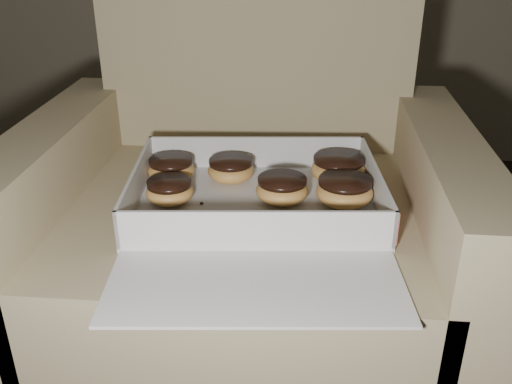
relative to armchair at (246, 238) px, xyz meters
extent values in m
cube|color=#897D57|center=(0.00, -0.04, -0.08)|extent=(0.68, 0.68, 0.40)
cube|color=#897D57|center=(0.00, 0.27, 0.36)|extent=(0.68, 0.13, 0.49)
cube|color=#897D57|center=(-0.37, -0.04, -0.01)|extent=(0.11, 0.68, 0.53)
cube|color=#897D57|center=(0.37, -0.04, -0.01)|extent=(0.11, 0.68, 0.53)
cube|color=silver|center=(0.03, -0.08, 0.12)|extent=(0.47, 0.37, 0.01)
cube|color=silver|center=(0.01, 0.08, 0.16)|extent=(0.44, 0.05, 0.07)
cube|color=silver|center=(0.04, -0.24, 0.16)|extent=(0.44, 0.05, 0.07)
cube|color=silver|center=(-0.19, -0.10, 0.16)|extent=(0.04, 0.33, 0.07)
cube|color=silver|center=(0.24, -0.06, 0.16)|extent=(0.04, 0.33, 0.07)
cube|color=#D45557|center=(0.25, -0.06, 0.16)|extent=(0.03, 0.32, 0.06)
cube|color=silver|center=(0.05, -0.33, 0.12)|extent=(0.45, 0.23, 0.01)
ellipsoid|color=#D8954B|center=(-0.15, 0.00, 0.15)|extent=(0.09, 0.09, 0.04)
cylinder|color=black|center=(-0.15, 0.00, 0.17)|extent=(0.09, 0.09, 0.01)
ellipsoid|color=#D8954B|center=(-0.03, 0.01, 0.15)|extent=(0.09, 0.09, 0.04)
cylinder|color=black|center=(-0.03, 0.01, 0.17)|extent=(0.09, 0.09, 0.01)
ellipsoid|color=#D8954B|center=(0.18, 0.02, 0.15)|extent=(0.11, 0.11, 0.05)
cylinder|color=black|center=(0.18, 0.02, 0.17)|extent=(0.10, 0.10, 0.01)
ellipsoid|color=#D8954B|center=(0.07, -0.07, 0.15)|extent=(0.10, 0.10, 0.05)
cylinder|color=black|center=(0.07, -0.07, 0.17)|extent=(0.09, 0.09, 0.01)
ellipsoid|color=#D8954B|center=(0.19, -0.07, 0.15)|extent=(0.10, 0.10, 0.05)
cylinder|color=black|center=(0.19, -0.07, 0.17)|extent=(0.10, 0.10, 0.01)
ellipsoid|color=#D8954B|center=(-0.13, -0.09, 0.15)|extent=(0.09, 0.09, 0.04)
cylinder|color=black|center=(-0.13, -0.09, 0.17)|extent=(0.08, 0.08, 0.01)
ellipsoid|color=black|center=(-0.17, -0.19, 0.13)|extent=(0.01, 0.01, 0.00)
ellipsoid|color=black|center=(-0.07, -0.10, 0.13)|extent=(0.01, 0.01, 0.00)
ellipsoid|color=black|center=(-0.02, -0.15, 0.13)|extent=(0.01, 0.01, 0.00)
ellipsoid|color=black|center=(-0.07, -0.14, 0.13)|extent=(0.01, 0.01, 0.00)
ellipsoid|color=black|center=(-0.03, -0.21, 0.13)|extent=(0.01, 0.01, 0.00)
camera|label=1|loc=(0.11, -1.01, 0.60)|focal=40.00mm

